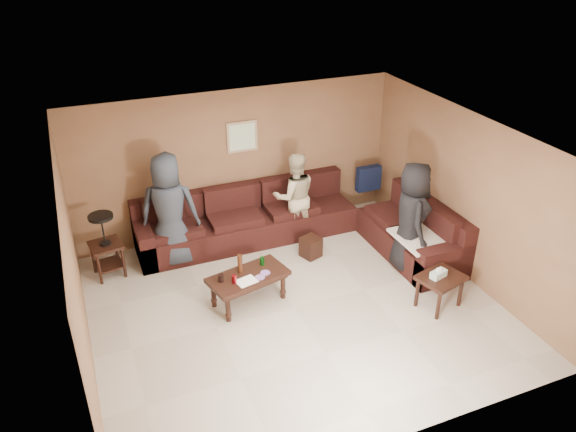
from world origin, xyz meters
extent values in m
plane|color=#BDB29F|center=(0.00, 0.00, 0.00)|extent=(5.50, 5.50, 0.00)
cube|color=silver|center=(0.00, 0.00, 2.45)|extent=(5.50, 5.00, 0.10)
cube|color=brown|center=(0.00, 2.50, 1.25)|extent=(5.50, 0.10, 2.50)
cube|color=brown|center=(0.00, -2.50, 1.25)|extent=(5.50, 0.10, 2.50)
cube|color=brown|center=(-2.75, 0.00, 1.25)|extent=(0.10, 5.00, 2.50)
cube|color=brown|center=(2.75, 0.00, 1.25)|extent=(0.10, 5.00, 2.50)
cube|color=black|center=(0.00, 2.05, 0.23)|extent=(3.70, 0.90, 0.45)
cube|color=black|center=(0.00, 2.38, 0.68)|extent=(3.70, 0.24, 0.45)
cube|color=black|center=(-1.73, 2.05, 0.32)|extent=(0.24, 0.90, 0.63)
cube|color=black|center=(2.30, 0.60, 0.23)|extent=(0.90, 2.00, 0.45)
cube|color=black|center=(2.63, 0.60, 0.68)|extent=(0.24, 2.00, 0.45)
cube|color=black|center=(2.30, -0.28, 0.32)|extent=(0.90, 0.24, 0.63)
cube|color=black|center=(2.30, 2.05, 0.75)|extent=(0.45, 0.14, 0.45)
cube|color=silver|center=(2.30, 0.15, 0.58)|extent=(1.00, 0.85, 0.04)
cube|color=black|center=(-0.55, 0.37, 0.44)|extent=(1.21, 0.80, 0.06)
cube|color=black|center=(-0.55, 0.37, 0.37)|extent=(1.11, 0.70, 0.05)
cylinder|color=black|center=(-0.95, 0.07, 0.20)|extent=(0.07, 0.07, 0.40)
cylinder|color=black|center=(-0.06, 0.28, 0.20)|extent=(0.07, 0.07, 0.40)
cylinder|color=black|center=(-1.04, 0.46, 0.20)|extent=(0.07, 0.07, 0.40)
cylinder|color=black|center=(-0.16, 0.67, 0.20)|extent=(0.07, 0.07, 0.40)
cylinder|color=maroon|center=(-0.79, 0.26, 0.53)|extent=(0.07, 0.07, 0.12)
cylinder|color=#126A1B|center=(-0.28, 0.54, 0.53)|extent=(0.07, 0.07, 0.12)
cylinder|color=#391B0C|center=(-0.63, 0.48, 0.61)|extent=(0.07, 0.07, 0.28)
cylinder|color=black|center=(-0.95, 0.36, 0.52)|extent=(0.08, 0.08, 0.11)
cube|color=white|center=(-0.62, 0.23, 0.47)|extent=(0.32, 0.28, 0.00)
cylinder|color=#CE4890|center=(-0.42, 0.25, 0.47)|extent=(0.14, 0.14, 0.01)
cylinder|color=#CE4890|center=(-0.31, 0.32, 0.47)|extent=(0.14, 0.14, 0.01)
cube|color=black|center=(-2.31, 1.85, 0.53)|extent=(0.52, 0.52, 0.05)
cube|color=black|center=(-2.31, 1.85, 0.18)|extent=(0.46, 0.46, 0.03)
cylinder|color=black|center=(-2.47, 1.64, 0.26)|extent=(0.05, 0.05, 0.53)
cylinder|color=black|center=(-2.11, 1.69, 0.26)|extent=(0.05, 0.05, 0.53)
cylinder|color=black|center=(-2.52, 2.00, 0.26)|extent=(0.05, 0.05, 0.53)
cylinder|color=black|center=(-2.16, 2.05, 0.26)|extent=(0.05, 0.05, 0.53)
cylinder|color=black|center=(-2.31, 1.85, 0.57)|extent=(0.16, 0.16, 0.03)
cylinder|color=black|center=(-2.31, 1.85, 0.80)|extent=(0.03, 0.03, 0.44)
cylinder|color=black|center=(-2.31, 1.85, 1.02)|extent=(0.36, 0.36, 0.05)
cube|color=black|center=(1.90, -0.73, 0.47)|extent=(0.72, 0.64, 0.06)
cylinder|color=black|center=(1.72, -0.98, 0.24)|extent=(0.06, 0.06, 0.47)
cylinder|color=black|center=(2.19, -0.84, 0.24)|extent=(0.06, 0.06, 0.47)
cylinder|color=black|center=(1.62, -0.62, 0.24)|extent=(0.06, 0.06, 0.47)
cylinder|color=black|center=(2.08, -0.48, 0.24)|extent=(0.06, 0.06, 0.47)
cube|color=silver|center=(1.85, -0.73, 0.55)|extent=(0.26, 0.18, 0.10)
cube|color=white|center=(1.85, -0.73, 0.62)|extent=(0.06, 0.04, 0.05)
cube|color=black|center=(0.77, 1.15, 0.17)|extent=(0.36, 0.36, 0.34)
cube|color=#9F8663|center=(0.10, 2.48, 1.70)|extent=(0.52, 0.03, 0.52)
cube|color=white|center=(0.10, 2.46, 1.70)|extent=(0.44, 0.01, 0.44)
imported|color=#2A313B|center=(-1.31, 1.85, 0.92)|extent=(1.04, 0.84, 1.84)
imported|color=#C4B591|center=(0.78, 1.85, 0.77)|extent=(0.82, 0.68, 1.53)
imported|color=black|center=(2.05, 0.32, 0.88)|extent=(0.79, 0.99, 1.76)
camera|label=1|loc=(-2.51, -5.88, 4.93)|focal=35.00mm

